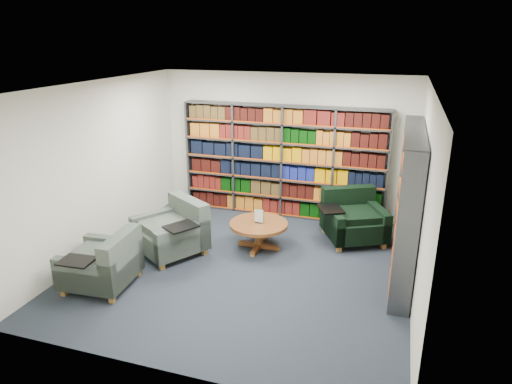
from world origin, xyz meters
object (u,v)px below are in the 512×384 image
(chair_teal_left, at_px, (175,232))
(coffee_table, at_px, (259,228))
(chair_green_right, at_px, (352,220))
(chair_teal_front, at_px, (106,265))

(chair_teal_left, bearing_deg, coffee_table, 23.17)
(chair_teal_left, distance_m, coffee_table, 1.40)
(chair_teal_left, distance_m, chair_green_right, 3.11)
(coffee_table, bearing_deg, chair_teal_left, -156.83)
(chair_teal_left, xyz_separation_m, chair_teal_front, (-0.44, -1.31, -0.02))
(chair_teal_left, height_order, chair_teal_front, chair_teal_left)
(chair_teal_front, distance_m, coffee_table, 2.54)
(chair_green_right, xyz_separation_m, chair_teal_front, (-3.19, -2.76, -0.02))
(chair_green_right, bearing_deg, coffee_table, -148.68)
(chair_teal_front, xyz_separation_m, coffee_table, (1.72, 1.87, 0.04))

